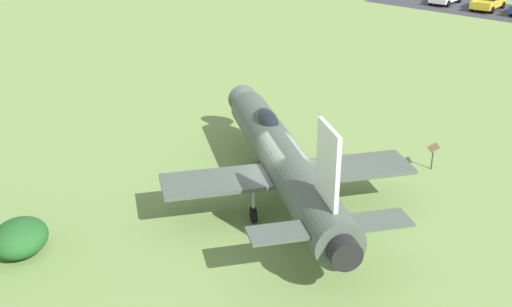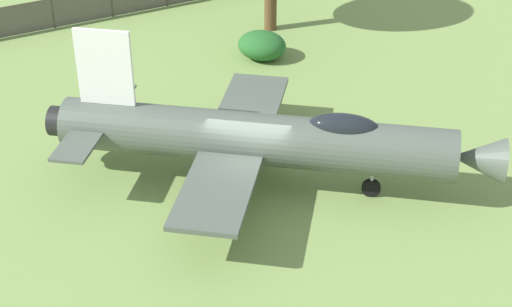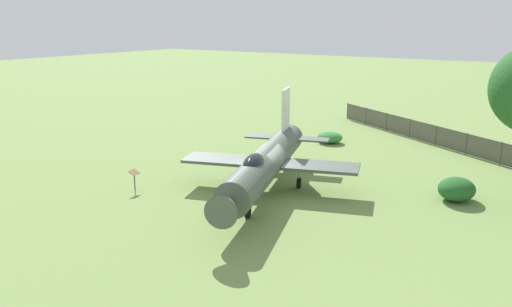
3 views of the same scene
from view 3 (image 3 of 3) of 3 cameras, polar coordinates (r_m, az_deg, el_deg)
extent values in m
plane|color=#75934C|center=(28.04, 1.21, -4.38)|extent=(200.00, 200.00, 0.00)
cylinder|color=#4C564C|center=(27.52, 1.23, -0.97)|extent=(5.64, 12.40, 1.66)
cone|color=#4C564C|center=(21.24, -3.23, -5.81)|extent=(1.86, 1.97, 1.41)
cylinder|color=black|center=(33.70, 3.88, 1.92)|extent=(1.14, 0.89, 1.00)
ellipsoid|color=black|center=(24.76, -0.29, -1.06)|extent=(1.56, 2.37, 0.84)
cube|color=white|center=(31.60, 3.32, 4.93)|extent=(0.72, 1.75, 2.51)
cube|color=#4C564C|center=(27.67, 7.24, -1.45)|extent=(4.44, 3.22, 0.16)
cube|color=#4C564C|center=(28.93, -3.93, -0.65)|extent=(4.44, 3.22, 0.16)
cube|color=#4C564C|center=(32.17, 6.47, 1.55)|extent=(2.06, 1.62, 0.10)
cube|color=#4C564C|center=(32.84, 0.49, 1.91)|extent=(2.06, 1.62, 0.10)
cylinder|color=#A5A8AD|center=(24.30, -0.91, -5.10)|extent=(0.12, 0.12, 1.27)
cylinder|color=black|center=(24.52, -0.91, -6.49)|extent=(0.36, 0.63, 0.60)
cylinder|color=#A5A8AD|center=(28.62, 4.80, -2.07)|extent=(0.12, 0.12, 1.27)
cylinder|color=black|center=(28.81, 4.77, -3.27)|extent=(0.36, 0.63, 0.60)
cylinder|color=#A5A8AD|center=(29.29, -1.11, -1.63)|extent=(0.12, 0.12, 1.27)
cylinder|color=black|center=(29.47, -1.10, -2.81)|extent=(0.36, 0.63, 0.60)
cylinder|color=#4C4238|center=(36.82, 25.51, 0.02)|extent=(0.08, 0.08, 1.49)
cylinder|color=#4C4238|center=(38.67, 22.27, 1.01)|extent=(0.08, 0.08, 1.49)
cylinder|color=#4C4238|center=(40.64, 19.33, 1.90)|extent=(0.08, 0.08, 1.49)
cylinder|color=#4C4238|center=(42.72, 16.67, 2.71)|extent=(0.08, 0.08, 1.49)
cylinder|color=#4C4238|center=(44.89, 14.26, 3.43)|extent=(0.08, 0.08, 1.49)
cylinder|color=#4C4238|center=(47.14, 12.07, 4.08)|extent=(0.08, 0.08, 1.49)
cylinder|color=#4C4238|center=(49.46, 10.08, 4.67)|extent=(0.08, 0.08, 1.49)
cylinder|color=#4C4238|center=(37.58, 23.96, 1.56)|extent=(27.21, 16.70, 0.05)
cube|color=#59544C|center=(37.73, 23.85, 0.53)|extent=(27.20, 16.68, 1.43)
ellipsoid|color=#387F3D|center=(39.57, 8.17, 1.78)|extent=(1.94, 1.82, 0.85)
ellipsoid|color=#235B26|center=(28.72, 21.32, -3.69)|extent=(1.86, 2.14, 1.20)
cylinder|color=#333333|center=(29.15, -13.28, -3.10)|extent=(0.06, 0.06, 0.90)
cube|color=olive|center=(28.98, -13.35, -2.03)|extent=(0.49, 0.66, 0.25)
camera|label=1|loc=(47.33, 15.75, 17.82)|focal=44.77mm
camera|label=2|loc=(35.44, -38.42, 19.99)|focal=54.99mm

